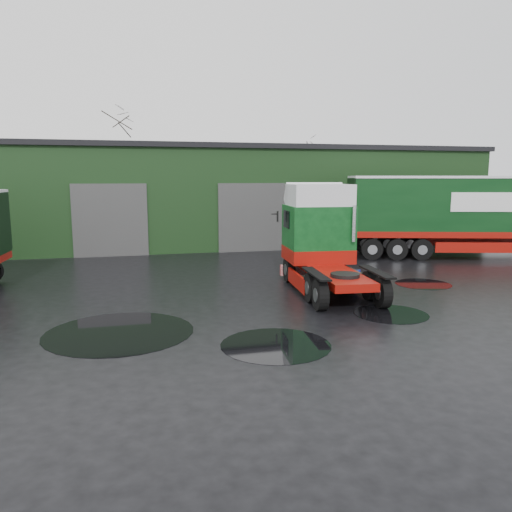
{
  "coord_description": "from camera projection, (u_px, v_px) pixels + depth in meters",
  "views": [
    {
      "loc": [
        -4.85,
        -14.48,
        4.35
      ],
      "look_at": [
        -0.81,
        1.72,
        1.7
      ],
      "focal_mm": 35.0,
      "sensor_mm": 36.0,
      "label": 1
    }
  ],
  "objects": [
    {
      "name": "ground",
      "position": [
        294.0,
        316.0,
        15.72
      ],
      "size": [
        100.0,
        100.0,
        0.0
      ],
      "primitive_type": "plane",
      "color": "black"
    },
    {
      "name": "warehouse",
      "position": [
        232.0,
        194.0,
        34.87
      ],
      "size": [
        32.4,
        12.4,
        6.3
      ],
      "color": "black",
      "rests_on": "ground"
    },
    {
      "name": "hero_tractor",
      "position": [
        332.0,
        239.0,
        18.53
      ],
      "size": [
        3.38,
        6.85,
        4.12
      ],
      "primitive_type": null,
      "rotation": [
        0.0,
        0.0,
        -0.09
      ],
      "color": "#0D4518",
      "rests_on": "ground"
    },
    {
      "name": "lorry_right",
      "position": [
        471.0,
        216.0,
        27.13
      ],
      "size": [
        17.12,
        7.52,
        4.46
      ],
      "primitive_type": null,
      "rotation": [
        0.0,
        0.0,
        -1.85
      ],
      "color": "silver",
      "rests_on": "ground"
    },
    {
      "name": "wash_bucket",
      "position": [
        357.0,
        273.0,
        22.15
      ],
      "size": [
        0.38,
        0.38,
        0.28
      ],
      "primitive_type": "cylinder",
      "rotation": [
        0.0,
        0.0,
        0.36
      ],
      "color": "#0810B5",
      "rests_on": "ground"
    },
    {
      "name": "tree_back_a",
      "position": [
        116.0,
        172.0,
        42.29
      ],
      "size": [
        4.4,
        4.4,
        9.5
      ],
      "primitive_type": null,
      "color": "black",
      "rests_on": "ground"
    },
    {
      "name": "tree_back_b",
      "position": [
        295.0,
        184.0,
        46.27
      ],
      "size": [
        4.4,
        4.4,
        7.5
      ],
      "primitive_type": null,
      "color": "black",
      "rests_on": "ground"
    },
    {
      "name": "puddle_0",
      "position": [
        276.0,
        345.0,
        13.04
      ],
      "size": [
        2.91,
        2.91,
        0.01
      ],
      "primitive_type": "cylinder",
      "color": "black",
      "rests_on": "ground"
    },
    {
      "name": "puddle_1",
      "position": [
        423.0,
        284.0,
        20.48
      ],
      "size": [
        2.26,
        2.26,
        0.01
      ],
      "primitive_type": "cylinder",
      "color": "black",
      "rests_on": "ground"
    },
    {
      "name": "puddle_2",
      "position": [
        119.0,
        332.0,
        14.11
      ],
      "size": [
        4.18,
        4.18,
        0.01
      ],
      "primitive_type": "cylinder",
      "color": "black",
      "rests_on": "ground"
    },
    {
      "name": "puddle_4",
      "position": [
        391.0,
        314.0,
        16.01
      ],
      "size": [
        2.38,
        2.38,
        0.01
      ],
      "primitive_type": "cylinder",
      "color": "black",
      "rests_on": "ground"
    }
  ]
}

